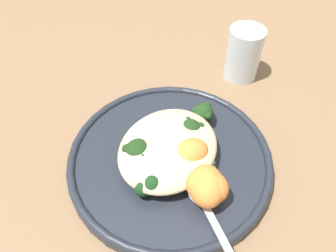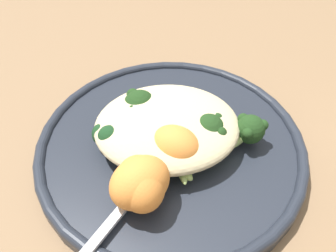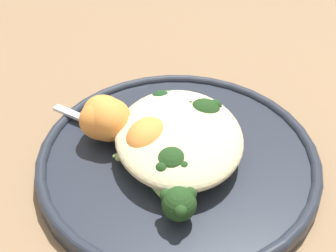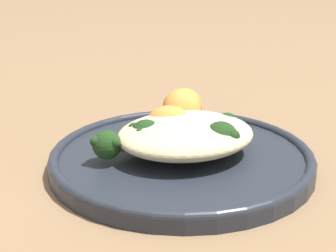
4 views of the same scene
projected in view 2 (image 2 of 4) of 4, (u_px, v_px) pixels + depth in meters
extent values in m
plane|color=#846647|center=(161.00, 140.00, 0.39)|extent=(4.00, 4.00, 0.00)
cylinder|color=#232833|center=(171.00, 146.00, 0.37)|extent=(0.30, 0.30, 0.02)
torus|color=#232833|center=(171.00, 141.00, 0.37)|extent=(0.30, 0.30, 0.01)
ellipsoid|color=beige|center=(167.00, 125.00, 0.35)|extent=(0.16, 0.13, 0.04)
ellipsoid|color=#9EBC66|center=(213.00, 149.00, 0.34)|extent=(0.09, 0.06, 0.02)
sphere|color=#1E3D19|center=(250.00, 129.00, 0.35)|extent=(0.03, 0.03, 0.03)
sphere|color=#1E3D19|center=(248.00, 133.00, 0.34)|extent=(0.01, 0.01, 0.01)
sphere|color=#1E3D19|center=(263.00, 125.00, 0.35)|extent=(0.01, 0.01, 0.01)
sphere|color=#1E3D19|center=(243.00, 119.00, 0.35)|extent=(0.01, 0.01, 0.01)
ellipsoid|color=#9EBC66|center=(190.00, 155.00, 0.33)|extent=(0.06, 0.06, 0.02)
sphere|color=#1E3D19|center=(208.00, 131.00, 0.34)|extent=(0.04, 0.04, 0.04)
sphere|color=#1E3D19|center=(200.00, 134.00, 0.33)|extent=(0.01, 0.01, 0.01)
sphere|color=#1E3D19|center=(220.00, 133.00, 0.33)|extent=(0.01, 0.01, 0.01)
sphere|color=#1E3D19|center=(217.00, 119.00, 0.35)|extent=(0.01, 0.01, 0.01)
sphere|color=#1E3D19|center=(198.00, 120.00, 0.35)|extent=(0.01, 0.01, 0.01)
ellipsoid|color=#9EBC66|center=(176.00, 144.00, 0.35)|extent=(0.02, 0.11, 0.01)
sphere|color=#1E3D19|center=(169.00, 105.00, 0.38)|extent=(0.03, 0.03, 0.03)
sphere|color=#1E3D19|center=(170.00, 108.00, 0.36)|extent=(0.01, 0.01, 0.01)
sphere|color=#1E3D19|center=(168.00, 94.00, 0.38)|extent=(0.01, 0.01, 0.01)
ellipsoid|color=#9EBC66|center=(165.00, 144.00, 0.34)|extent=(0.07, 0.10, 0.02)
sphere|color=#1E3D19|center=(140.00, 107.00, 0.37)|extent=(0.04, 0.04, 0.04)
sphere|color=#1E3D19|center=(133.00, 111.00, 0.35)|extent=(0.01, 0.01, 0.01)
sphere|color=#1E3D19|center=(153.00, 102.00, 0.36)|extent=(0.01, 0.01, 0.01)
sphere|color=#1E3D19|center=(133.00, 95.00, 0.37)|extent=(0.01, 0.01, 0.01)
ellipsoid|color=orange|center=(140.00, 182.00, 0.29)|extent=(0.07, 0.07, 0.05)
ellipsoid|color=orange|center=(141.00, 183.00, 0.29)|extent=(0.06, 0.06, 0.05)
ellipsoid|color=orange|center=(175.00, 146.00, 0.33)|extent=(0.07, 0.06, 0.04)
sphere|color=#193D1E|center=(104.00, 134.00, 0.35)|extent=(0.03, 0.03, 0.03)
sphere|color=#193D1E|center=(110.00, 137.00, 0.34)|extent=(0.03, 0.03, 0.03)
sphere|color=#193D1E|center=(123.00, 137.00, 0.34)|extent=(0.03, 0.03, 0.03)
sphere|color=#193D1E|center=(122.00, 125.00, 0.35)|extent=(0.03, 0.03, 0.03)
sphere|color=#193D1E|center=(112.00, 127.00, 0.36)|extent=(0.03, 0.03, 0.03)
cube|color=silver|center=(103.00, 232.00, 0.28)|extent=(0.05, 0.06, 0.00)
ellipsoid|color=silver|center=(138.00, 188.00, 0.31)|extent=(0.05, 0.05, 0.01)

